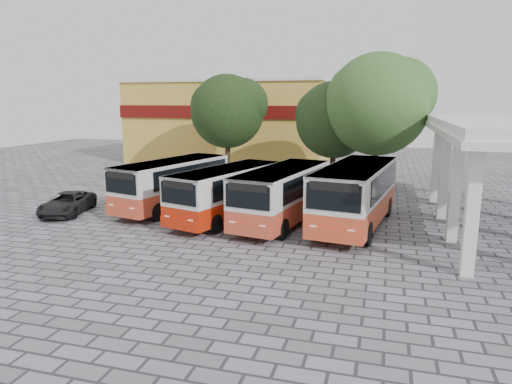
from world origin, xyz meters
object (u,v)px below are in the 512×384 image
(bus_centre_right, at_px, (283,192))
(parked_car, at_px, (67,203))
(bus_centre_left, at_px, (227,190))
(bus_far_right, at_px, (356,192))
(bus_far_left, at_px, (173,181))

(bus_centre_right, xyz_separation_m, parked_car, (-12.17, -1.28, -1.08))
(bus_centre_left, relative_size, bus_far_right, 0.91)
(bus_centre_left, bearing_deg, bus_far_left, 176.31)
(parked_car, bearing_deg, bus_centre_right, -8.18)
(bus_far_left, xyz_separation_m, parked_car, (-5.28, -2.62, -1.06))
(bus_far_right, xyz_separation_m, parked_car, (-15.81, -1.68, -1.22))
(bus_far_right, height_order, parked_car, bus_far_right)
(bus_far_left, bearing_deg, bus_centre_right, 3.36)
(bus_far_left, bearing_deg, bus_far_right, 9.27)
(bus_far_right, bearing_deg, bus_far_left, -176.48)
(bus_far_left, relative_size, bus_centre_right, 1.00)
(bus_far_left, height_order, bus_far_right, bus_far_right)
(bus_centre_right, height_order, parked_car, bus_centre_right)
(bus_far_left, height_order, bus_centre_left, bus_far_left)
(bus_far_left, distance_m, bus_far_right, 10.58)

